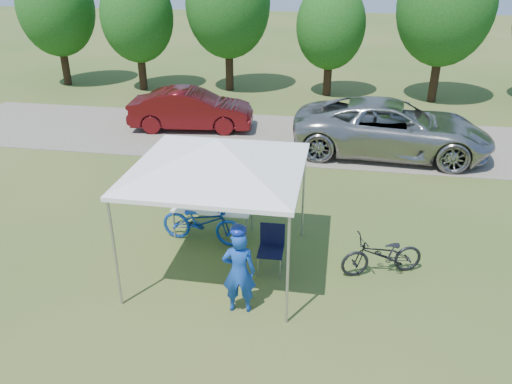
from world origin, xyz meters
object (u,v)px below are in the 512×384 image
(folding_chair, at_px, (271,244))
(bike_blue, at_px, (203,222))
(minivan, at_px, (392,128))
(cooler, at_px, (194,198))
(cyclist, at_px, (239,272))
(sedan, at_px, (191,109))
(folding_table, at_px, (213,208))
(bike_dark, at_px, (382,255))

(folding_chair, bearing_deg, bike_blue, 152.95)
(folding_chair, bearing_deg, minivan, 66.86)
(folding_chair, distance_m, cooler, 2.20)
(cyclist, bearing_deg, bike_blue, -66.82)
(cooler, relative_size, bike_blue, 0.25)
(minivan, bearing_deg, cyclist, 162.31)
(minivan, bearing_deg, sedan, 81.92)
(folding_chair, xyz_separation_m, bike_blue, (-1.62, 0.78, -0.08))
(cooler, height_order, cyclist, cyclist)
(folding_table, distance_m, folding_chair, 1.84)
(bike_dark, bearing_deg, bike_blue, -118.33)
(folding_chair, bearing_deg, bike_dark, 3.29)
(cooler, bearing_deg, bike_blue, -51.27)
(bike_blue, bearing_deg, folding_chair, -109.41)
(folding_table, height_order, minivan, minivan)
(cyclist, xyz_separation_m, bike_dark, (2.54, 1.56, -0.36))
(folding_chair, bearing_deg, cyclist, -106.51)
(cyclist, bearing_deg, sedan, -75.98)
(bike_dark, relative_size, sedan, 0.38)
(bike_blue, bearing_deg, bike_dark, -92.78)
(folding_chair, relative_size, cooler, 2.03)
(bike_dark, xyz_separation_m, sedan, (-6.26, 8.12, 0.30))
(folding_table, relative_size, bike_dark, 1.05)
(cyclist, xyz_separation_m, bike_blue, (-1.25, 2.16, -0.31))
(cyclist, relative_size, sedan, 0.37)
(folding_table, bearing_deg, bike_dark, -14.16)
(sedan, bearing_deg, folding_chair, -160.57)
(folding_chair, relative_size, bike_blue, 0.51)
(bike_dark, bearing_deg, cooler, -122.17)
(sedan, bearing_deg, cooler, -169.76)
(bike_blue, xyz_separation_m, minivan, (4.39, 6.19, 0.37))
(folding_chair, distance_m, minivan, 7.50)
(cooler, bearing_deg, sedan, 107.05)
(cyclist, bearing_deg, minivan, -117.59)
(folding_table, relative_size, minivan, 0.29)
(bike_blue, relative_size, bike_dark, 1.13)
(bike_blue, height_order, minivan, minivan)
(cyclist, height_order, bike_dark, cyclist)
(bike_dark, bearing_deg, folding_chair, -104.62)
(folding_table, xyz_separation_m, folding_chair, (1.47, -1.10, -0.10))
(folding_table, xyz_separation_m, cyclist, (1.10, -2.48, 0.13))
(cyclist, relative_size, bike_dark, 0.96)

